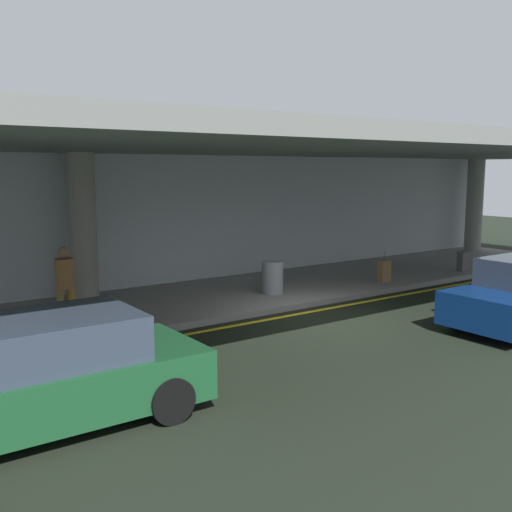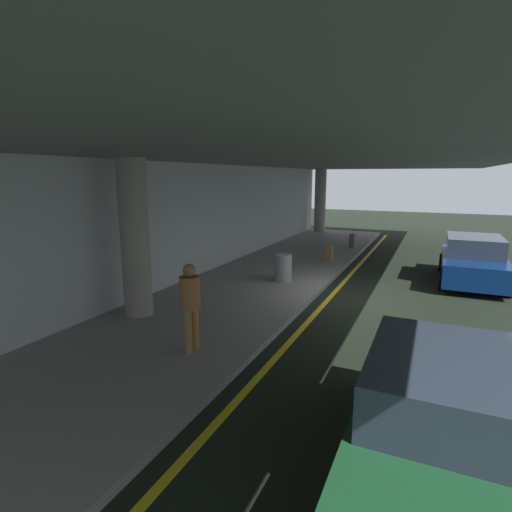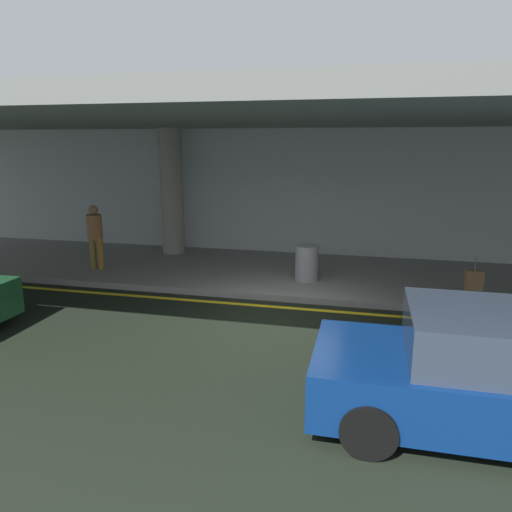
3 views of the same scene
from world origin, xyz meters
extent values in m
plane|color=black|center=(0.00, 0.00, 0.00)|extent=(60.00, 60.00, 0.00)
cube|color=gray|center=(0.00, 3.10, 0.07)|extent=(26.00, 4.20, 0.15)
cube|color=yellow|center=(0.00, 0.65, 0.00)|extent=(26.00, 0.14, 0.01)
cylinder|color=gray|center=(-4.00, 4.39, 1.97)|extent=(0.66, 0.66, 3.65)
cylinder|color=gray|center=(12.00, 4.39, 1.97)|extent=(0.66, 0.66, 3.65)
cube|color=slate|center=(0.00, 2.60, 3.95)|extent=(28.00, 13.20, 0.30)
cube|color=#AEB6BA|center=(0.00, 5.35, 1.90)|extent=(26.00, 0.30, 3.80)
cube|color=navy|center=(3.15, -3.12, 0.55)|extent=(4.10, 1.80, 0.70)
cube|color=#2D3847|center=(3.25, -3.12, 1.20)|extent=(2.10, 1.60, 0.60)
cylinder|color=black|center=(4.50, -2.27, 0.32)|extent=(0.64, 0.22, 0.64)
cylinder|color=black|center=(4.50, -3.97, 0.32)|extent=(0.64, 0.22, 0.64)
cylinder|color=black|center=(1.80, -2.27, 0.32)|extent=(0.64, 0.22, 0.64)
cylinder|color=black|center=(1.80, -3.97, 0.32)|extent=(0.64, 0.22, 0.64)
cube|color=#184626|center=(-6.78, -2.16, 0.55)|extent=(4.10, 1.80, 0.70)
cube|color=#2D3847|center=(-6.68, -2.16, 1.20)|extent=(2.10, 1.60, 0.60)
cylinder|color=black|center=(-5.43, -1.31, 0.32)|extent=(0.64, 0.22, 0.64)
cylinder|color=black|center=(-5.43, -3.01, 0.32)|extent=(0.64, 0.22, 0.64)
cylinder|color=olive|center=(-5.31, 2.12, 0.56)|extent=(0.16, 0.16, 0.82)
cylinder|color=#A16D2B|center=(-5.09, 2.12, 0.56)|extent=(0.16, 0.16, 0.82)
cylinder|color=#936135|center=(-5.20, 2.12, 1.28)|extent=(0.38, 0.38, 0.62)
sphere|color=#8C6647|center=(-5.20, 2.12, 1.71)|extent=(0.24, 0.24, 0.24)
cube|color=#5A5458|center=(7.36, 1.54, 0.46)|extent=(0.36, 0.22, 0.62)
cylinder|color=slate|center=(7.36, 1.54, 0.91)|extent=(0.02, 0.02, 0.28)
cube|color=olive|center=(3.93, 1.75, 0.46)|extent=(0.36, 0.22, 0.62)
cylinder|color=slate|center=(3.93, 1.75, 0.91)|extent=(0.02, 0.02, 0.28)
cylinder|color=gray|center=(0.29, 2.33, 0.57)|extent=(0.56, 0.56, 0.85)
camera|label=1|loc=(-8.87, -9.82, 3.40)|focal=41.29mm
camera|label=2|loc=(-11.17, -1.92, 3.40)|focal=28.04mm
camera|label=3|loc=(1.67, -8.79, 3.40)|focal=33.57mm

